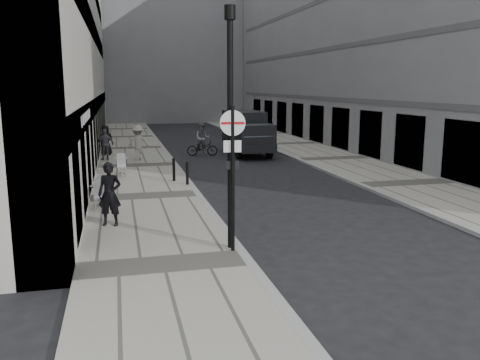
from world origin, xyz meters
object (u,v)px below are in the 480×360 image
object	(u,v)px
walking_man	(110,194)
cyclist	(202,143)
sign_post	(233,159)
lamppost	(230,118)
panel_van	(247,130)

from	to	relation	value
walking_man	cyclist	size ratio (longest dim) A/B	0.96
walking_man	cyclist	world-z (taller)	walking_man
sign_post	lamppost	size ratio (longest dim) A/B	0.61
lamppost	cyclist	distance (m)	18.28
lamppost	panel_van	distance (m)	18.75
cyclist	walking_man	bearing A→B (deg)	-96.99
walking_man	panel_van	distance (m)	17.10
sign_post	cyclist	world-z (taller)	sign_post
panel_van	cyclist	size ratio (longest dim) A/B	2.83
lamppost	panel_van	world-z (taller)	lamppost
lamppost	panel_van	bearing A→B (deg)	74.44
sign_post	lamppost	xyz separation A→B (m)	(0.00, 0.26, 1.00)
walking_man	cyclist	xyz separation A→B (m)	(5.25, 15.09, -0.29)
sign_post	cyclist	bearing A→B (deg)	90.73
lamppost	panel_van	size ratio (longest dim) A/B	1.07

